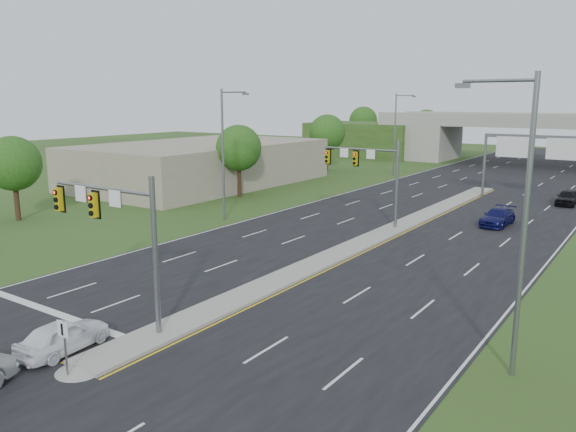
% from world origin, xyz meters
% --- Properties ---
extents(ground, '(240.00, 240.00, 0.00)m').
position_xyz_m(ground, '(0.00, 0.00, 0.00)').
color(ground, '#2E4619').
rests_on(ground, ground).
extents(road, '(24.00, 160.00, 0.02)m').
position_xyz_m(road, '(0.00, 35.00, 0.01)').
color(road, black).
rests_on(road, ground).
extents(median, '(2.00, 54.00, 0.16)m').
position_xyz_m(median, '(0.00, 23.00, 0.10)').
color(median, gray).
rests_on(median, road).
extents(median_nose, '(2.00, 2.00, 0.16)m').
position_xyz_m(median_nose, '(0.00, -4.00, 0.10)').
color(median_nose, gray).
rests_on(median_nose, road).
extents(lane_markings, '(23.72, 160.00, 0.01)m').
position_xyz_m(lane_markings, '(-0.60, 28.91, 0.02)').
color(lane_markings, gold).
rests_on(lane_markings, road).
extents(signal_mast_near, '(6.62, 0.60, 7.00)m').
position_xyz_m(signal_mast_near, '(-2.26, -0.07, 4.73)').
color(signal_mast_near, slate).
rests_on(signal_mast_near, ground).
extents(signal_mast_far, '(6.62, 0.60, 7.00)m').
position_xyz_m(signal_mast_far, '(-2.26, 24.93, 4.73)').
color(signal_mast_far, slate).
rests_on(signal_mast_far, ground).
extents(keep_right_sign, '(0.60, 0.13, 2.20)m').
position_xyz_m(keep_right_sign, '(0.00, -4.53, 1.52)').
color(keep_right_sign, slate).
rests_on(keep_right_sign, ground).
extents(sign_gantry, '(11.58, 0.44, 6.67)m').
position_xyz_m(sign_gantry, '(6.68, 44.92, 5.24)').
color(sign_gantry, slate).
rests_on(sign_gantry, ground).
extents(overpass, '(80.00, 14.00, 8.10)m').
position_xyz_m(overpass, '(0.00, 80.00, 3.55)').
color(overpass, gray).
rests_on(overpass, ground).
extents(lightpole_l_mid, '(2.85, 0.25, 11.00)m').
position_xyz_m(lightpole_l_mid, '(-13.30, 20.00, 6.10)').
color(lightpole_l_mid, slate).
rests_on(lightpole_l_mid, ground).
extents(lightpole_l_far, '(2.85, 0.25, 11.00)m').
position_xyz_m(lightpole_l_far, '(-13.30, 55.00, 6.10)').
color(lightpole_l_far, slate).
rests_on(lightpole_l_far, ground).
extents(lightpole_r_near, '(2.85, 0.25, 11.00)m').
position_xyz_m(lightpole_r_near, '(13.30, 5.00, 6.10)').
color(lightpole_r_near, slate).
rests_on(lightpole_r_near, ground).
extents(tree_l_near, '(4.80, 4.80, 7.60)m').
position_xyz_m(tree_l_near, '(-20.00, 30.00, 5.18)').
color(tree_l_near, '#382316').
rests_on(tree_l_near, ground).
extents(tree_l_mid, '(5.20, 5.20, 8.12)m').
position_xyz_m(tree_l_mid, '(-24.00, 55.00, 5.51)').
color(tree_l_mid, '#382316').
rests_on(tree_l_mid, ground).
extents(tree_l_close, '(4.60, 4.60, 7.17)m').
position_xyz_m(tree_l_close, '(-28.00, 10.00, 4.85)').
color(tree_l_close, '#382316').
rests_on(tree_l_close, ground).
extents(tree_back_a, '(6.00, 6.00, 8.85)m').
position_xyz_m(tree_back_a, '(-38.00, 94.00, 5.84)').
color(tree_back_a, '#382316').
rests_on(tree_back_a, ground).
extents(tree_back_b, '(5.60, 5.60, 8.32)m').
position_xyz_m(tree_back_b, '(-24.00, 94.00, 5.51)').
color(tree_back_b, '#382316').
rests_on(tree_back_b, ground).
extents(commercial_building, '(18.00, 30.00, 5.00)m').
position_xyz_m(commercial_building, '(-30.00, 35.00, 2.50)').
color(commercial_building, gray).
rests_on(commercial_building, ground).
extents(car_white, '(1.90, 4.05, 1.34)m').
position_xyz_m(car_white, '(-2.01, -3.27, 0.69)').
color(car_white, white).
rests_on(car_white, road).
extents(car_far_b, '(2.09, 4.80, 1.37)m').
position_xyz_m(car_far_b, '(6.31, 31.07, 0.71)').
color(car_far_b, '#0B0C45').
rests_on(car_far_b, road).
extents(car_far_c, '(1.79, 4.38, 1.49)m').
position_xyz_m(car_far_c, '(9.51, 44.46, 0.76)').
color(car_far_c, black).
rests_on(car_far_c, road).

